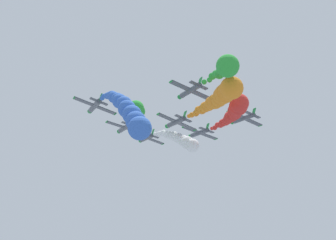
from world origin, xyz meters
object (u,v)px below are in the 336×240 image
object	(u,v)px
airplane_high_slot	(190,91)
airplane_left_outer	(176,122)
airplane_left_inner	(125,128)
airplane_trailing	(243,118)
airplane_right_inner	(199,133)
airplane_right_outer	(95,106)
airplane_lead	(147,138)

from	to	relation	value
airplane_high_slot	airplane_left_outer	bearing A→B (deg)	86.61
airplane_left_inner	airplane_high_slot	bearing A→B (deg)	-65.40
airplane_trailing	airplane_high_slot	xyz separation A→B (m)	(-18.98, -10.93, 2.36)
airplane_left_inner	airplane_right_inner	distance (m)	18.95
airplane_right_outer	airplane_trailing	size ratio (longest dim) A/B	1.00
airplane_left_inner	airplane_right_outer	size ratio (longest dim) A/B	1.00
airplane_lead	airplane_right_inner	bearing A→B (deg)	-47.13
airplane_high_slot	airplane_right_outer	bearing A→B (deg)	148.73
airplane_lead	airplane_right_outer	distance (m)	25.67
airplane_left_outer	airplane_trailing	world-z (taller)	airplane_trailing
airplane_trailing	airplane_left_inner	bearing A→B (deg)	164.17
airplane_left_inner	airplane_high_slot	xyz separation A→B (m)	(8.58, -18.75, 5.13)
airplane_right_inner	airplane_high_slot	distance (m)	21.45
airplane_left_outer	airplane_trailing	distance (m)	18.70
airplane_left_inner	airplane_trailing	distance (m)	28.78
airplane_left_outer	airplane_high_slot	size ratio (longest dim) A/B	1.00
airplane_trailing	airplane_left_outer	bearing A→B (deg)	-174.36
airplane_left_inner	airplane_high_slot	size ratio (longest dim) A/B	1.00
airplane_left_outer	airplane_trailing	xyz separation A→B (m)	(18.44, 1.82, 2.51)
airplane_lead	airplane_trailing	world-z (taller)	airplane_trailing
airplane_lead	airplane_left_inner	size ratio (longest dim) A/B	1.00
airplane_left_outer	airplane_high_slot	bearing A→B (deg)	-93.39
airplane_left_inner	airplane_trailing	xyz separation A→B (m)	(27.56, -7.81, 2.77)
airplane_high_slot	airplane_trailing	bearing A→B (deg)	29.93
airplane_right_outer	airplane_high_slot	world-z (taller)	airplane_high_slot
airplane_left_inner	airplane_left_outer	xyz separation A→B (m)	(9.12, -9.64, 0.26)
airplane_high_slot	airplane_left_inner	bearing A→B (deg)	114.60
airplane_lead	airplane_high_slot	size ratio (longest dim) A/B	1.00
airplane_lead	airplane_left_inner	world-z (taller)	airplane_left_inner
airplane_lead	airplane_left_inner	xyz separation A→B (m)	(-8.72, -10.26, 0.48)
airplane_right_inner	airplane_lead	bearing A→B (deg)	132.87
airplane_right_outer	airplane_trailing	world-z (taller)	airplane_right_outer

